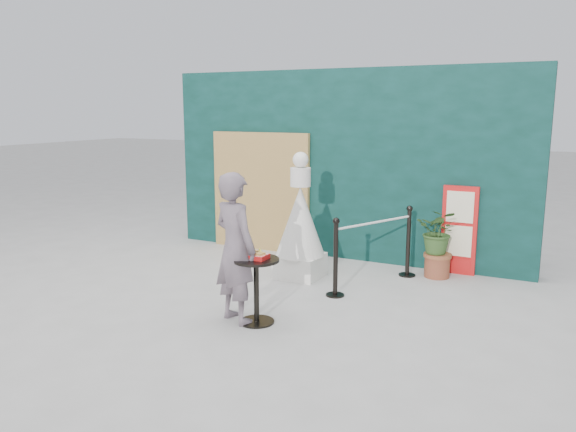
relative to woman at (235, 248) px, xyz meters
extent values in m
plane|color=#ADAAA5|center=(0.01, 0.09, -0.86)|extent=(60.00, 60.00, 0.00)
cube|color=black|center=(0.01, 3.24, 0.64)|extent=(6.00, 0.30, 3.00)
cube|color=tan|center=(-1.39, 3.03, 0.14)|extent=(1.80, 0.08, 2.00)
imported|color=slate|center=(0.00, 0.00, 0.00)|extent=(0.73, 0.61, 1.71)
cube|color=red|center=(1.91, 3.05, -0.21)|extent=(0.50, 0.06, 1.30)
cube|color=beige|center=(1.91, 3.02, 0.14)|extent=(0.38, 0.02, 0.45)
cube|color=beige|center=(1.91, 3.02, -0.36)|extent=(0.38, 0.02, 0.45)
cube|color=red|center=(1.91, 3.02, -0.71)|extent=(0.38, 0.02, 0.18)
cube|color=white|center=(-0.08, 1.87, -0.69)|extent=(0.60, 0.60, 0.33)
cone|color=beige|center=(-0.08, 1.87, -0.03)|extent=(0.70, 0.70, 0.99)
cylinder|color=silver|center=(-0.08, 1.87, 0.59)|extent=(0.29, 0.29, 0.26)
sphere|color=white|center=(-0.08, 1.87, 0.83)|extent=(0.22, 0.22, 0.22)
cylinder|color=black|center=(0.24, 0.05, -0.85)|extent=(0.40, 0.40, 0.02)
cylinder|color=black|center=(0.24, 0.05, -0.50)|extent=(0.06, 0.06, 0.72)
cylinder|color=black|center=(0.24, 0.05, -0.12)|extent=(0.52, 0.52, 0.03)
cube|color=red|center=(0.24, 0.05, -0.08)|extent=(0.26, 0.19, 0.05)
cube|color=red|center=(0.24, 0.05, -0.05)|extent=(0.24, 0.17, 0.00)
cube|color=#E2AE52|center=(0.20, 0.06, -0.04)|extent=(0.15, 0.14, 0.02)
cube|color=#CB8E4A|center=(0.29, 0.03, -0.04)|extent=(0.13, 0.13, 0.02)
cone|color=yellow|center=(0.26, 0.10, -0.02)|extent=(0.06, 0.06, 0.06)
cylinder|color=brown|center=(1.68, 2.74, -0.71)|extent=(0.36, 0.36, 0.30)
cylinder|color=#985E31|center=(1.68, 2.74, -0.53)|extent=(0.40, 0.40, 0.05)
imported|color=#305022|center=(1.68, 2.74, -0.18)|extent=(0.59, 0.51, 0.65)
cylinder|color=black|center=(0.69, 1.31, -0.85)|extent=(0.24, 0.24, 0.02)
cylinder|color=black|center=(0.69, 1.31, -0.38)|extent=(0.06, 0.06, 0.96)
sphere|color=black|center=(0.69, 1.31, 0.13)|extent=(0.09, 0.09, 0.09)
cylinder|color=black|center=(1.29, 2.61, -0.85)|extent=(0.24, 0.24, 0.02)
cylinder|color=black|center=(1.29, 2.61, -0.38)|extent=(0.06, 0.06, 0.96)
sphere|color=black|center=(1.29, 2.61, 0.13)|extent=(0.09, 0.09, 0.09)
cylinder|color=silver|center=(0.99, 1.96, 0.02)|extent=(0.63, 1.31, 0.03)
camera|label=1|loc=(3.26, -5.18, 1.53)|focal=35.00mm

